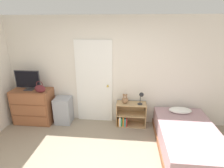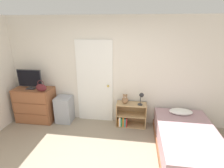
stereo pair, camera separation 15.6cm
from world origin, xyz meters
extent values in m
cube|color=silver|center=(0.00, 2.13, 1.27)|extent=(10.00, 0.06, 2.55)
cube|color=white|center=(-0.30, 2.08, 1.01)|extent=(0.88, 0.04, 2.03)
sphere|color=gold|center=(0.03, 2.04, 0.95)|extent=(0.06, 0.06, 0.06)
cube|color=brown|center=(-1.80, 1.85, 0.43)|extent=(0.93, 0.47, 0.87)
cube|color=#9D5B39|center=(-1.80, 1.61, 0.15)|extent=(0.85, 0.01, 0.25)
cube|color=#9D5B39|center=(-1.80, 1.61, 0.43)|extent=(0.85, 0.01, 0.25)
cube|color=#9D5B39|center=(-1.80, 1.61, 0.72)|extent=(0.85, 0.01, 0.25)
cube|color=#2D2D33|center=(-1.84, 1.84, 0.87)|extent=(0.21, 0.16, 0.01)
cylinder|color=#2D2D33|center=(-1.84, 1.84, 0.90)|extent=(0.04, 0.04, 0.04)
cube|color=#2D2D33|center=(-1.84, 1.84, 1.13)|extent=(0.60, 0.02, 0.42)
cube|color=black|center=(-1.84, 1.82, 1.13)|extent=(0.56, 0.01, 0.38)
ellipsoid|color=#591E23|center=(-1.48, 1.69, 0.96)|extent=(0.26, 0.10, 0.18)
torus|color=#591E23|center=(-1.48, 1.69, 1.06)|extent=(0.15, 0.01, 0.15)
cube|color=#999EA8|center=(-1.06, 1.90, 0.33)|extent=(0.38, 0.38, 0.66)
cube|color=tan|center=(0.26, 1.93, 0.29)|extent=(0.02, 0.31, 0.58)
cube|color=tan|center=(0.95, 1.93, 0.29)|extent=(0.02, 0.31, 0.58)
cube|color=tan|center=(0.61, 1.93, 0.01)|extent=(0.67, 0.31, 0.02)
cube|color=tan|center=(0.61, 1.93, 0.29)|extent=(0.67, 0.31, 0.02)
cube|color=tan|center=(0.61, 1.93, 0.57)|extent=(0.67, 0.31, 0.02)
cube|color=tan|center=(0.61, 2.08, 0.29)|extent=(0.71, 0.01, 0.58)
cube|color=orange|center=(0.31, 1.90, 0.12)|extent=(0.02, 0.23, 0.20)
cube|color=white|center=(0.34, 1.89, 0.14)|extent=(0.04, 0.20, 0.24)
cube|color=#338C4C|center=(0.39, 1.89, 0.12)|extent=(0.03, 0.22, 0.21)
cube|color=orange|center=(0.43, 1.88, 0.14)|extent=(0.03, 0.19, 0.25)
cube|color=teal|center=(0.47, 1.91, 0.12)|extent=(0.03, 0.25, 0.21)
cube|color=red|center=(0.51, 1.88, 0.13)|extent=(0.03, 0.19, 0.22)
sphere|color=#8C6647|center=(0.45, 1.93, 0.66)|extent=(0.15, 0.15, 0.15)
sphere|color=#8C6647|center=(0.45, 1.93, 0.76)|extent=(0.09, 0.09, 0.09)
sphere|color=silver|center=(0.45, 1.89, 0.75)|extent=(0.03, 0.03, 0.03)
sphere|color=#8C6647|center=(0.42, 1.93, 0.79)|extent=(0.04, 0.04, 0.04)
sphere|color=#8C6647|center=(0.49, 1.93, 0.79)|extent=(0.04, 0.04, 0.04)
cylinder|color=#262628|center=(0.80, 1.90, 0.59)|extent=(0.12, 0.12, 0.01)
cylinder|color=#262628|center=(0.80, 1.90, 0.70)|extent=(0.01, 0.01, 0.21)
sphere|color=#262628|center=(0.82, 1.88, 0.83)|extent=(0.10, 0.10, 0.10)
cube|color=brown|center=(1.71, 1.14, 0.06)|extent=(1.12, 1.88, 0.12)
cube|color=#B28C93|center=(1.71, 1.14, 0.29)|extent=(1.09, 1.83, 0.34)
ellipsoid|color=white|center=(1.71, 1.82, 0.51)|extent=(0.50, 0.28, 0.12)
camera|label=1|loc=(0.52, -1.85, 2.36)|focal=28.00mm
camera|label=2|loc=(0.67, -1.83, 2.36)|focal=28.00mm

